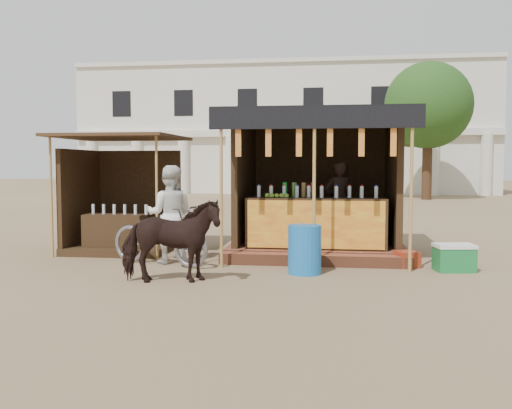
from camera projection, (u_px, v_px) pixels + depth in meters
The scene contains 11 objects.
ground at pixel (241, 287), 8.34m from camera, with size 120.00×120.00×0.00m, color #846B4C.
main_stall at pixel (318, 203), 11.44m from camera, with size 3.60×3.61×2.78m.
secondary_stall at pixel (117, 210), 11.91m from camera, with size 2.40×2.40×2.38m.
cow at pixel (171, 241), 8.58m from camera, with size 0.69×1.51×1.28m, color black.
motorbike at pixel (160, 235), 10.14m from camera, with size 0.70×2.02×1.06m, color gray.
bystander at pixel (170, 214), 10.33m from camera, with size 0.86×0.67×1.77m, color silver.
blue_barrel at pixel (305, 250), 9.32m from camera, with size 0.55×0.55×0.80m, color #1867B4.
red_crate at pixel (407, 259), 9.94m from camera, with size 0.35×0.37×0.28m, color maroon.
cooler at pixel (454, 258), 9.55m from camera, with size 0.70×0.54×0.46m.
background_building at pixel (285, 132), 37.92m from camera, with size 26.00×7.45×8.18m.
tree at pixel (424, 109), 29.09m from camera, with size 4.50×4.40×7.00m.
Camera 1 is at (1.35, -8.12, 1.79)m, focal length 40.00 mm.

